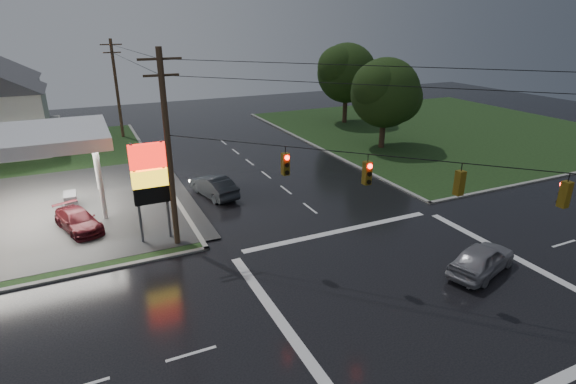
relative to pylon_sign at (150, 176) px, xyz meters
name	(u,v)px	position (x,y,z in m)	size (l,w,h in m)	color
ground	(415,288)	(10.50, -10.50, -4.01)	(120.00, 120.00, 0.00)	black
grass_ne	(443,129)	(36.50, 15.50, -3.97)	(36.00, 36.00, 0.08)	black
pylon_sign	(150,176)	(0.00, 0.00, 0.00)	(2.00, 0.35, 6.00)	#59595E
utility_pole_nw	(168,149)	(1.00, -1.00, 1.71)	(2.20, 0.32, 11.00)	#382619
utility_pole_n	(117,88)	(1.00, 27.50, 1.46)	(2.20, 0.32, 10.50)	#382619
traffic_signals	(430,161)	(10.52, -10.52, 2.47)	(26.87, 26.87, 1.47)	black
tree_ne_near	(387,93)	(24.64, 11.49, 1.55)	(7.99, 6.80, 8.98)	black
tree_ne_far	(348,73)	(27.65, 23.49, 2.17)	(8.46, 7.20, 9.80)	black
car_north	(214,186)	(5.12, 5.58, -3.22)	(1.66, 4.77, 1.57)	#202428
car_crossing	(482,259)	(14.52, -10.76, -3.22)	(1.86, 4.62, 1.57)	gray
car_pump	(78,220)	(-4.12, 3.50, -3.37)	(1.80, 4.43, 1.29)	#501218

